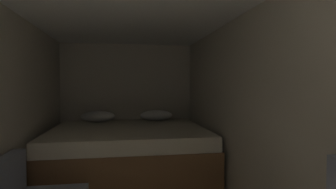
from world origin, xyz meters
TOP-DOWN VIEW (x-y plane):
  - wall_back at (0.00, 4.36)m, footprint 2.41×0.05m
  - wall_right at (1.18, 1.77)m, footprint 0.05×5.12m
  - bed at (0.00, 3.36)m, footprint 2.19×1.88m

SIDE VIEW (x-z plane):
  - bed at x=0.00m, z-range -0.08..0.81m
  - wall_back at x=0.00m, z-range 0.00..2.07m
  - wall_right at x=1.18m, z-range 0.00..2.07m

